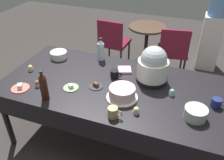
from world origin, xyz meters
The scene contains 23 objects.
ground centered at (0.00, 0.00, 0.00)m, with size 9.00×9.00×0.00m, color #383330.
potluck_table centered at (0.00, 0.00, 0.69)m, with size 2.20×1.10×0.75m.
frosted_layer_cake centered at (0.16, -0.17, 0.80)m, with size 0.29×0.29×0.11m.
slow_cooker centered at (0.35, 0.20, 0.92)m, with size 0.32×0.32×0.38m.
glass_salad_bowl centered at (0.81, -0.22, 0.80)m, with size 0.19×0.19×0.10m, color #B2C6BC.
ceramic_snack_bowl centered at (-0.78, 0.30, 0.79)m, with size 0.20×0.20×0.08m, color silver.
dessert_plate_charcoal centered at (-0.13, -0.09, 0.76)m, with size 0.14×0.14×0.05m.
dessert_plate_coral centered at (-0.81, -0.38, 0.76)m, with size 0.18×0.18×0.05m.
dessert_plate_sage centered at (-0.35, -0.20, 0.76)m, with size 0.15×0.15×0.04m.
cupcake_mint centered at (0.58, 0.02, 0.78)m, with size 0.05×0.05×0.07m.
cupcake_lemon centered at (0.34, -0.34, 0.78)m, with size 0.05×0.05×0.07m.
cupcake_berry centered at (-0.67, -0.29, 0.78)m, with size 0.05×0.05×0.07m.
cupcake_vanilla centered at (-0.92, -0.06, 0.78)m, with size 0.05×0.05×0.07m.
soda_bottle_cola centered at (-0.49, -0.42, 0.88)m, with size 0.07×0.07×0.29m.
soda_bottle_water centered at (-0.30, 0.44, 0.87)m, with size 0.08×0.08×0.27m.
coffee_mug_navy centered at (0.97, -0.01, 0.79)m, with size 0.12×0.09×0.08m.
coffee_mug_tan centered at (0.17, -0.44, 0.80)m, with size 0.13×0.09×0.09m.
coffee_mug_black centered at (-0.02, 0.13, 0.79)m, with size 0.12×0.09×0.08m.
paper_napkin_stack centered at (0.04, 0.29, 0.76)m, with size 0.14×0.14×0.02m, color pink.
maroon_chair_left centered at (-0.55, 1.54, 0.49)m, with size 0.47×0.47×0.85m.
maroon_chair_right centered at (0.41, 1.54, 0.49)m, with size 0.51×0.51×0.85m.
round_cafe_table centered at (-0.05, 1.77, 0.50)m, with size 0.60×0.60×0.72m.
water_cooler centered at (0.94, 2.11, 0.59)m, with size 0.32×0.32×1.24m.
Camera 1 is at (0.68, -1.83, 2.09)m, focal length 38.08 mm.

